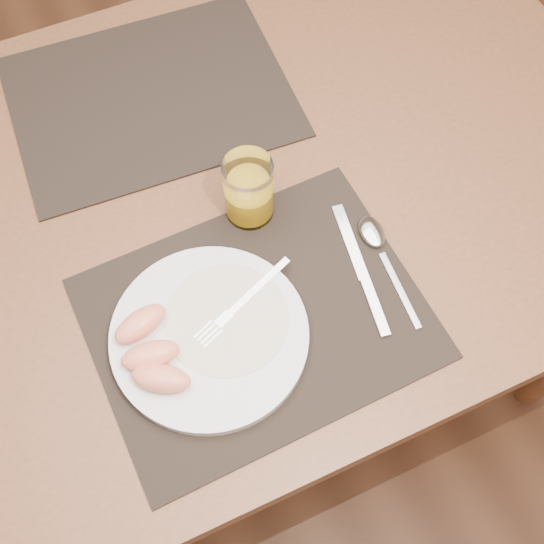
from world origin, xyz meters
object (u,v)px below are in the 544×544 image
(plate, at_px, (209,336))
(juice_glass, at_px, (249,192))
(table, at_px, (216,222))
(placemat_near, at_px, (257,318))
(fork, at_px, (236,308))
(spoon, at_px, (376,240))
(placemat_far, at_px, (150,97))
(knife, at_px, (365,279))

(plate, relative_size, juice_glass, 2.46)
(table, xyz_separation_m, juice_glass, (0.04, -0.05, 0.14))
(placemat_near, height_order, plate, plate)
(juice_glass, bearing_deg, fork, -119.54)
(placemat_near, height_order, spoon, spoon)
(placemat_near, distance_m, spoon, 0.21)
(placemat_near, bearing_deg, table, 84.43)
(placemat_far, bearing_deg, juice_glass, -77.58)
(table, xyz_separation_m, spoon, (0.19, -0.18, 0.09))
(placemat_near, xyz_separation_m, fork, (-0.02, 0.02, 0.02))
(plate, height_order, fork, fork)
(placemat_far, xyz_separation_m, spoon, (0.21, -0.40, 0.01))
(knife, bearing_deg, table, 121.53)
(knife, xyz_separation_m, spoon, (0.04, 0.05, 0.00))
(table, height_order, plate, plate)
(placemat_far, relative_size, plate, 1.67)
(placemat_near, bearing_deg, placemat_far, 89.89)
(table, height_order, fork, fork)
(table, height_order, knife, knife)
(plate, xyz_separation_m, knife, (0.23, -0.01, -0.01))
(placemat_far, height_order, plate, plate)
(table, relative_size, placemat_far, 3.11)
(placemat_far, bearing_deg, plate, -99.24)
(fork, bearing_deg, spoon, 5.24)
(placemat_far, distance_m, juice_glass, 0.29)
(juice_glass, bearing_deg, spoon, -41.00)
(fork, relative_size, knife, 0.76)
(spoon, bearing_deg, plate, -171.78)
(spoon, bearing_deg, knife, -132.05)
(spoon, bearing_deg, placemat_near, -169.42)
(placemat_near, bearing_deg, knife, -3.67)
(fork, relative_size, spoon, 0.87)
(placemat_far, height_order, juice_glass, juice_glass)
(table, relative_size, juice_glass, 12.75)
(table, bearing_deg, plate, -112.66)
(fork, bearing_deg, table, 77.71)
(placemat_far, xyz_separation_m, plate, (-0.07, -0.44, 0.01))
(juice_glass, bearing_deg, placemat_far, 102.42)
(placemat_far, height_order, knife, knife)
(knife, relative_size, juice_glass, 2.00)
(placemat_near, distance_m, knife, 0.16)
(plate, bearing_deg, placemat_near, 1.18)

